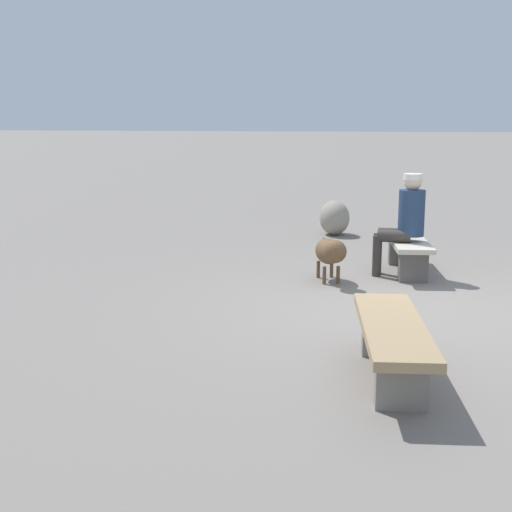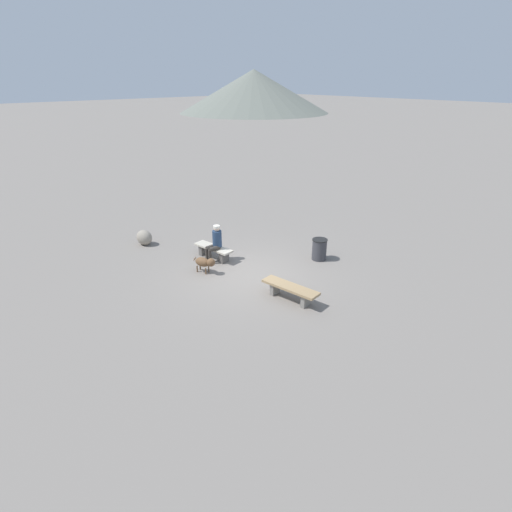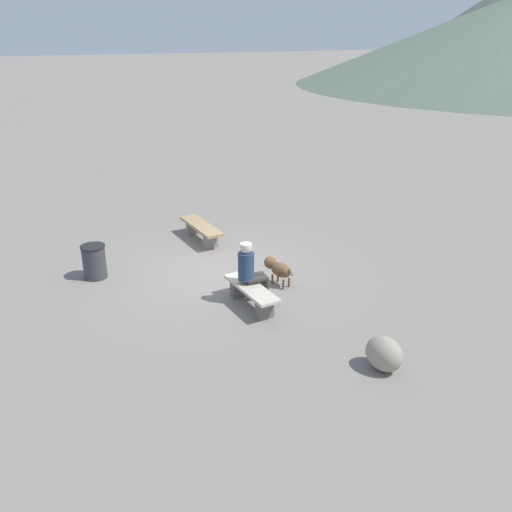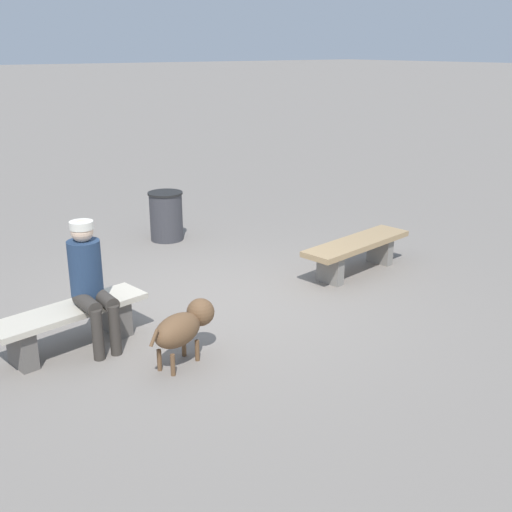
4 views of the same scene
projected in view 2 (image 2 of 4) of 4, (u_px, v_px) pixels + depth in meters
The scene contains 8 objects.
ground at pixel (249, 275), 13.43m from camera, with size 210.00×210.00×0.06m, color gray.
bench_left at pixel (290, 290), 11.77m from camera, with size 1.81×0.70×0.44m.
bench_right at pixel (213, 250), 14.48m from camera, with size 1.60×0.65×0.44m.
seated_person at pixel (215, 241), 14.13m from camera, with size 0.33×0.62×1.29m.
dog at pixel (205, 262), 13.37m from camera, with size 0.81×0.48×0.56m.
trash_bin at pixel (319, 249), 14.36m from camera, with size 0.54×0.54×0.76m.
boulder at pixel (144, 238), 15.65m from camera, with size 0.50×0.66×0.58m, color gray.
distant_peak_1 at pixel (254, 91), 70.29m from camera, with size 25.86×25.86×6.97m, color slate.
Camera 2 is at (-9.13, 7.83, 5.97)m, focal length 28.73 mm.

